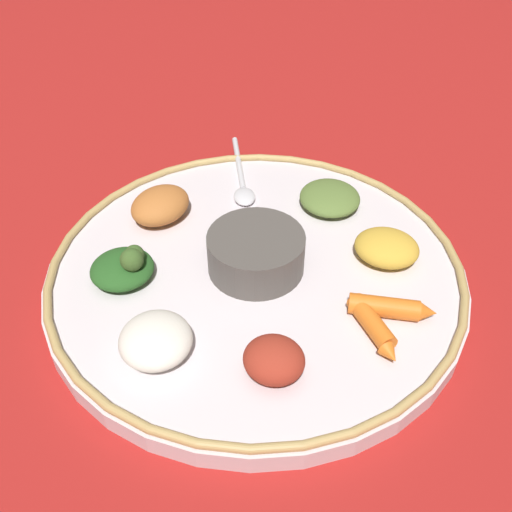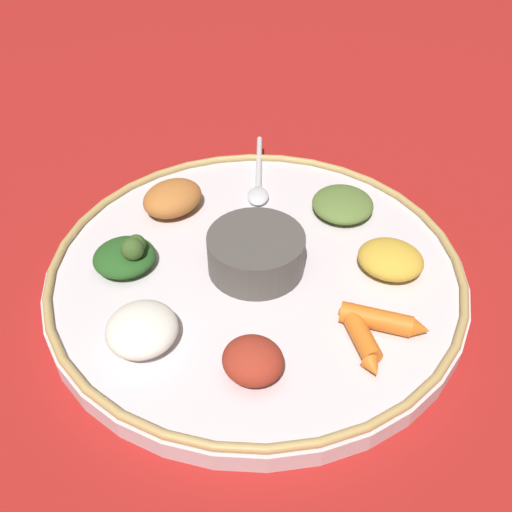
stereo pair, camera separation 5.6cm
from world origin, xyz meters
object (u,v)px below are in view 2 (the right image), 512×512
at_px(center_bowl, 256,251).
at_px(carrot_near_spoon, 363,338).
at_px(carrot_outer, 383,321).
at_px(greens_pile, 126,255).
at_px(spoon, 258,181).

xyz_separation_m(center_bowl, carrot_near_spoon, (-0.02, 0.13, -0.01)).
xyz_separation_m(carrot_near_spoon, carrot_outer, (-0.03, -0.00, 0.00)).
xyz_separation_m(greens_pile, carrot_near_spoon, (-0.12, 0.21, -0.01)).
height_order(center_bowl, carrot_near_spoon, center_bowl).
bearing_deg(carrot_outer, spoon, -100.40).
bearing_deg(carrot_outer, greens_pile, -54.93).
bearing_deg(spoon, greens_pile, 11.89).
distance_m(greens_pile, carrot_outer, 0.25).
bearing_deg(greens_pile, carrot_near_spoon, 119.07).
height_order(center_bowl, carrot_outer, center_bowl).
distance_m(spoon, carrot_near_spoon, 0.26).
relative_size(greens_pile, carrot_near_spoon, 0.98).
distance_m(carrot_near_spoon, carrot_outer, 0.03).
bearing_deg(center_bowl, carrot_near_spoon, 96.44).
bearing_deg(carrot_near_spoon, greens_pile, -60.93).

